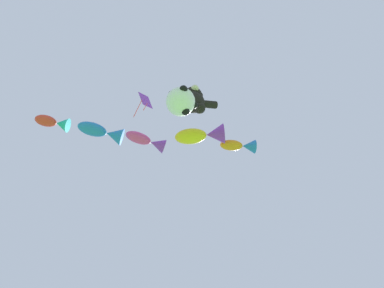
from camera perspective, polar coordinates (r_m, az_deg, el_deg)
The scene contains 8 objects.
teddy_bear_kite at distance 10.87m, azimuth 0.24°, elevation 9.76°, with size 2.12×0.94×2.15m.
soccer_ball_kite at distance 9.50m, azimuth -2.48°, elevation 9.33°, with size 1.18×1.18×1.09m.
fish_kite_tangerine at distance 13.29m, azimuth 10.62°, elevation -0.40°, with size 1.87×0.92×0.71m.
fish_kite_goldfin at distance 12.68m, azimuth 2.44°, elevation 1.95°, with size 2.59×1.65×1.00m.
fish_kite_magenta at distance 12.47m, azimuth -9.76°, elevation 0.63°, with size 1.98×0.88×0.70m.
fish_kite_cobalt at distance 12.97m, azimuth -19.09°, elevation 2.49°, with size 2.16×0.89×0.84m.
fish_kite_crimson at distance 13.99m, azimuth -28.33°, elevation 4.22°, with size 1.54×0.70×0.70m.
diamond_kite at distance 14.76m, azimuth -10.45°, elevation 9.27°, with size 0.96×0.81×3.14m.
Camera 1 is at (-1.73, 3.12, 0.95)m, focal length 24.00 mm.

